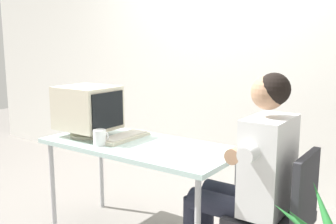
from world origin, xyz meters
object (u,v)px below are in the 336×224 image
(office_chair, at_px, (280,213))
(desk_mug, at_px, (100,137))
(keyboard, at_px, (124,137))
(crt_monitor, at_px, (88,108))
(person_seated, at_px, (250,172))
(desk, at_px, (139,151))

(office_chair, relative_size, desk_mug, 7.65)
(keyboard, relative_size, office_chair, 0.52)
(office_chair, xyz_separation_m, desk_mug, (-1.21, -0.21, 0.31))
(crt_monitor, xyz_separation_m, office_chair, (1.47, 0.07, -0.47))
(keyboard, xyz_separation_m, desk_mug, (-0.02, -0.22, 0.04))
(person_seated, xyz_separation_m, desk_mug, (-1.01, -0.21, 0.11))
(desk, height_order, office_chair, office_chair)
(office_chair, distance_m, desk_mug, 1.26)
(desk, bearing_deg, office_chair, 1.10)
(desk, bearing_deg, person_seated, 1.36)
(keyboard, distance_m, desk_mug, 0.23)
(crt_monitor, relative_size, office_chair, 0.50)
(desk, xyz_separation_m, office_chair, (1.02, 0.02, -0.20))
(crt_monitor, xyz_separation_m, desk_mug, (0.26, -0.14, -0.16))
(keyboard, xyz_separation_m, person_seated, (0.99, -0.02, -0.07))
(desk, xyz_separation_m, person_seated, (0.82, 0.02, 0.00))
(crt_monitor, distance_m, office_chair, 1.54)
(desk, xyz_separation_m, keyboard, (-0.17, 0.03, 0.07))
(crt_monitor, xyz_separation_m, person_seated, (1.27, 0.07, -0.26))
(desk, height_order, person_seated, person_seated)
(crt_monitor, height_order, keyboard, crt_monitor)
(desk, relative_size, desk_mug, 12.74)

